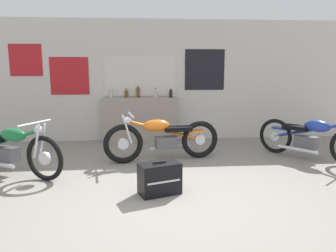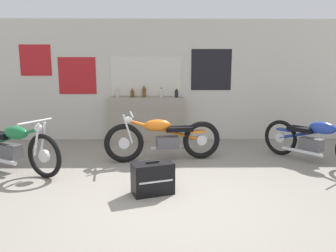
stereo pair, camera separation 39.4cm
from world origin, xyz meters
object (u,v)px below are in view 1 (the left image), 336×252
object	(u,v)px
motorcycle_orange	(163,138)
bottle_leftmost	(111,93)
bottle_right_center	(156,93)
hard_case_black	(160,178)
motorcycle_blue	(310,137)
bottle_left_center	(126,93)
motorcycle_green	(9,148)
bottle_rightmost	(171,93)
bottle_center	(138,92)

from	to	relation	value
motorcycle_orange	bottle_leftmost	bearing A→B (deg)	122.43
bottle_right_center	hard_case_black	xyz separation A→B (m)	(-0.10, -3.26, -0.90)
motorcycle_blue	bottle_left_center	bearing A→B (deg)	151.80
bottle_right_center	motorcycle_blue	xyz separation A→B (m)	(2.80, -1.81, -0.69)
motorcycle_blue	motorcycle_orange	bearing A→B (deg)	176.40
motorcycle_green	bottle_rightmost	bearing A→B (deg)	38.05
bottle_right_center	bottle_rightmost	distance (m)	0.35
bottle_left_center	motorcycle_green	xyz separation A→B (m)	(-1.80, -2.29, -0.68)
bottle_left_center	bottle_right_center	bearing A→B (deg)	-4.42
bottle_left_center	bottle_right_center	xyz separation A→B (m)	(0.68, -0.05, 0.00)
bottle_leftmost	bottle_rightmost	bearing A→B (deg)	-3.44
bottle_right_center	bottle_leftmost	bearing A→B (deg)	177.19
bottle_right_center	motorcycle_blue	distance (m)	3.41
bottle_leftmost	motorcycle_orange	bearing A→B (deg)	-57.57
motorcycle_green	bottle_right_center	bearing A→B (deg)	42.15
bottle_left_center	motorcycle_green	size ratio (longest dim) A/B	0.11
motorcycle_orange	motorcycle_blue	bearing A→B (deg)	-3.60
bottle_left_center	bottle_center	xyz separation A→B (m)	(0.27, 0.01, 0.04)
bottle_center	motorcycle_green	distance (m)	3.18
bottle_center	bottle_right_center	distance (m)	0.41
bottle_leftmost	bottle_rightmost	world-z (taller)	bottle_leftmost
bottle_leftmost	bottle_left_center	size ratio (longest dim) A/B	1.10
bottle_rightmost	motorcycle_blue	bearing A→B (deg)	-35.96
bottle_leftmost	bottle_left_center	xyz separation A→B (m)	(0.35, 0.00, -0.01)
bottle_leftmost	hard_case_black	size ratio (longest dim) A/B	0.38
hard_case_black	motorcycle_green	bearing A→B (deg)	156.70
bottle_left_center	hard_case_black	size ratio (longest dim) A/B	0.35
bottle_left_center	motorcycle_green	bearing A→B (deg)	-128.11
bottle_right_center	motorcycle_green	xyz separation A→B (m)	(-2.48, -2.24, -0.69)
bottle_rightmost	hard_case_black	distance (m)	3.38
bottle_left_center	motorcycle_blue	world-z (taller)	bottle_left_center
motorcycle_orange	bottle_left_center	bearing A→B (deg)	113.26
motorcycle_green	hard_case_black	size ratio (longest dim) A/B	3.15
motorcycle_green	motorcycle_blue	bearing A→B (deg)	4.63
bottle_rightmost	motorcycle_orange	xyz separation A→B (m)	(-0.30, -1.61, -0.70)
motorcycle_orange	motorcycle_blue	world-z (taller)	motorcycle_orange
bottle_leftmost	hard_case_black	xyz separation A→B (m)	(0.92, -3.31, -0.91)
bottle_center	bottle_right_center	size ratio (longest dim) A/B	1.32
bottle_right_center	motorcycle_green	world-z (taller)	bottle_right_center
bottle_center	motorcycle_green	bearing A→B (deg)	-131.97
bottle_left_center	motorcycle_blue	distance (m)	4.01
bottle_rightmost	hard_case_black	xyz separation A→B (m)	(-0.45, -3.23, -0.91)
motorcycle_orange	hard_case_black	world-z (taller)	motorcycle_orange
bottle_leftmost	motorcycle_blue	distance (m)	4.31
bottle_rightmost	bottle_center	bearing A→B (deg)	172.90
bottle_rightmost	motorcycle_blue	distance (m)	3.11
hard_case_black	bottle_right_center	bearing A→B (deg)	88.22
bottle_center	motorcycle_blue	distance (m)	3.78
bottle_leftmost	bottle_rightmost	distance (m)	1.37
bottle_right_center	bottle_left_center	bearing A→B (deg)	175.58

